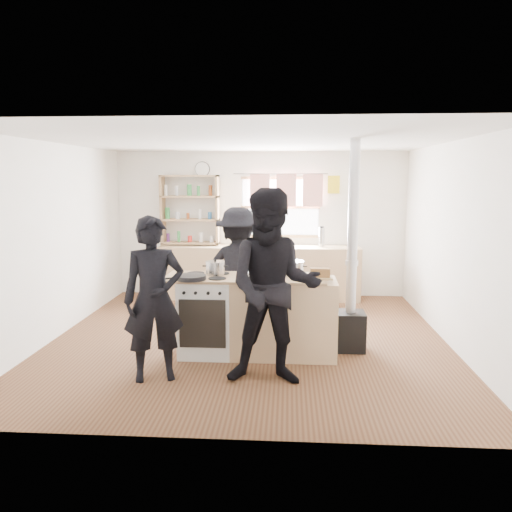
# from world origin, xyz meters

# --- Properties ---
(ground) EXTENTS (5.00, 5.00, 0.01)m
(ground) POSITION_xyz_m (0.00, 0.00, -0.01)
(ground) COLOR brown
(ground) RESTS_ON ground
(back_counter) EXTENTS (3.40, 0.55, 0.90)m
(back_counter) POSITION_xyz_m (0.00, 2.22, 0.45)
(back_counter) COLOR tan
(back_counter) RESTS_ON ground
(shelving_unit) EXTENTS (1.00, 0.28, 1.20)m
(shelving_unit) POSITION_xyz_m (-1.20, 2.34, 1.51)
(shelving_unit) COLOR tan
(shelving_unit) RESTS_ON back_counter
(thermos) EXTENTS (0.10, 0.10, 0.33)m
(thermos) POSITION_xyz_m (1.05, 2.22, 1.06)
(thermos) COLOR silver
(thermos) RESTS_ON back_counter
(cooking_island) EXTENTS (1.97, 0.64, 0.93)m
(cooking_island) POSITION_xyz_m (0.14, -0.55, 0.47)
(cooking_island) COLOR white
(cooking_island) RESTS_ON ground
(skillet_greens) EXTENTS (0.42, 0.42, 0.05)m
(skillet_greens) POSITION_xyz_m (-0.59, -0.76, 0.96)
(skillet_greens) COLOR black
(skillet_greens) RESTS_ON cooking_island
(roast_tray) EXTENTS (0.33, 0.31, 0.07)m
(roast_tray) POSITION_xyz_m (0.19, -0.58, 0.97)
(roast_tray) COLOR silver
(roast_tray) RESTS_ON cooking_island
(stockpot_stove) EXTENTS (0.23, 0.23, 0.18)m
(stockpot_stove) POSITION_xyz_m (-0.35, -0.47, 1.01)
(stockpot_stove) COLOR #B0B0B3
(stockpot_stove) RESTS_ON cooking_island
(stockpot_counter) EXTENTS (0.26, 0.26, 0.20)m
(stockpot_counter) POSITION_xyz_m (0.55, -0.46, 1.02)
(stockpot_counter) COLOR silver
(stockpot_counter) RESTS_ON cooking_island
(bread_board) EXTENTS (0.28, 0.20, 0.12)m
(bread_board) POSITION_xyz_m (0.86, -0.61, 0.98)
(bread_board) COLOR tan
(bread_board) RESTS_ON cooking_island
(flue_heater) EXTENTS (0.35, 0.35, 2.50)m
(flue_heater) POSITION_xyz_m (1.24, -0.32, 0.66)
(flue_heater) COLOR black
(flue_heater) RESTS_ON ground
(person_near_left) EXTENTS (0.71, 0.57, 1.69)m
(person_near_left) POSITION_xyz_m (-0.86, -1.33, 0.84)
(person_near_left) COLOR black
(person_near_left) RESTS_ON ground
(person_near_right) EXTENTS (0.96, 0.75, 1.96)m
(person_near_right) POSITION_xyz_m (0.35, -1.35, 0.98)
(person_near_right) COLOR black
(person_near_right) RESTS_ON ground
(person_far) EXTENTS (1.21, 0.89, 1.68)m
(person_far) POSITION_xyz_m (-0.16, 0.31, 0.84)
(person_far) COLOR black
(person_far) RESTS_ON ground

